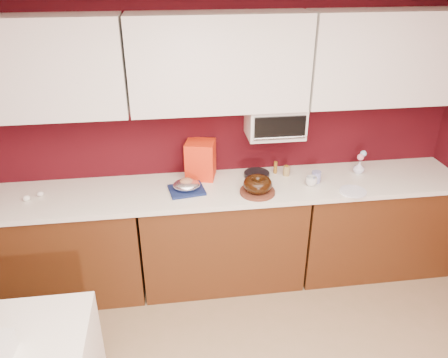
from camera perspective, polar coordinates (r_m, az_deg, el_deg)
name	(u,v)px	position (r m, az deg, el deg)	size (l,w,h in m)	color
wall_back	(217,132)	(3.63, -0.94, 6.16)	(4.00, 0.02, 2.50)	#3E080E
base_cabinet_left	(60,248)	(3.83, -20.68, -8.46)	(1.31, 0.58, 0.86)	#4E270F
base_cabinet_center	(222,235)	(3.74, -0.26, -7.39)	(1.31, 0.58, 0.86)	#4E270F
base_cabinet_right	(371,224)	(4.10, 18.64, -5.57)	(1.31, 0.58, 0.86)	#4E270F
countertop	(222,189)	(3.50, -0.27, -1.31)	(4.00, 0.62, 0.04)	white
upper_cabinet_left	(29,69)	(3.40, -24.17, 13.02)	(1.31, 0.33, 0.70)	white
upper_cabinet_center	(219,63)	(3.30, -0.65, 14.92)	(1.31, 0.33, 0.70)	white
upper_cabinet_right	(391,58)	(3.71, 20.98, 14.57)	(1.31, 0.33, 0.70)	white
toaster_oven	(275,121)	(3.53, 6.67, 7.54)	(0.45, 0.30, 0.25)	white
toaster_oven_door	(280,128)	(3.38, 7.32, 6.64)	(0.40, 0.02, 0.18)	black
toaster_oven_handle	(280,138)	(3.40, 7.31, 5.37)	(0.02, 0.02, 0.42)	silver
cake_base	(257,192)	(3.40, 4.38, -1.68)	(0.27, 0.27, 0.03)	#5B2A1B
bundt_cake	(258,184)	(3.37, 4.42, -0.67)	(0.22, 0.22, 0.09)	black
navy_towel	(187,190)	(3.44, -4.90, -1.43)	(0.27, 0.23, 0.02)	#152150
foil_ham_nest	(186,185)	(3.41, -4.92, -0.77)	(0.21, 0.18, 0.08)	white
roasted_ham	(186,182)	(3.40, -4.94, -0.40)	(0.11, 0.09, 0.07)	#A66B4C
pandoro_box	(201,160)	(3.59, -3.09, 2.54)	(0.23, 0.21, 0.31)	red
dark_pan	(257,175)	(3.66, 4.29, 0.59)	(0.21, 0.21, 0.04)	black
coffee_mug	(311,180)	(3.56, 11.33, -0.17)	(0.08, 0.08, 0.09)	silver
blue_jar	(316,177)	(3.63, 11.94, 0.29)	(0.08, 0.08, 0.09)	navy
flower_vase	(359,167)	(3.86, 17.23, 1.52)	(0.08, 0.08, 0.11)	silver
flower_pink	(361,157)	(3.83, 17.41, 2.75)	(0.06, 0.06, 0.06)	pink
flower_blue	(363,154)	(3.85, 17.75, 3.19)	(0.05, 0.05, 0.05)	#99CBF6
china_plate	(353,191)	(3.56, 16.49, -1.56)	(0.21, 0.21, 0.01)	white
amber_bottle	(286,170)	(3.69, 8.13, 1.12)	(0.03, 0.03, 0.09)	brown
paper_cup	(286,171)	(3.69, 8.15, 1.07)	(0.06, 0.06, 0.08)	olive
egg_left	(26,198)	(3.61, -24.40, -2.29)	(0.06, 0.04, 0.04)	white
egg_right	(40,194)	(3.63, -22.88, -1.80)	(0.05, 0.04, 0.04)	silver
amber_bottle_tall	(275,167)	(3.71, 6.73, 1.50)	(0.03, 0.03, 0.11)	brown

